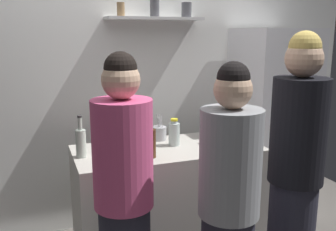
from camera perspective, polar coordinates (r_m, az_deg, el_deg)
name	(u,v)px	position (r m, az deg, el deg)	size (l,w,h in m)	color
back_wall_assembly	(114,84)	(3.39, -8.22, 4.82)	(4.80, 0.32, 2.60)	white
refrigerator	(271,125)	(3.67, 15.34, -1.45)	(0.64, 0.65, 1.78)	white
counter	(168,202)	(3.02, 0.00, -13.02)	(1.41, 0.65, 0.89)	#B7B2A8
baking_pan	(227,142)	(2.95, 9.00, -4.00)	(0.34, 0.24, 0.05)	gray
utensil_holder	(159,133)	(3.05, -1.34, -2.68)	(0.12, 0.12, 0.22)	#B2B2B7
wine_bottle_pale_glass	(81,142)	(2.68, -13.10, -3.93)	(0.07, 0.07, 0.30)	#B2BFB2
wine_bottle_amber_glass	(151,142)	(2.61, -2.62, -4.06)	(0.07, 0.07, 0.29)	#472814
water_bottle_plastic	(174,133)	(2.89, 0.94, -2.74)	(0.09, 0.09, 0.21)	silver
person_pink_top	(124,199)	(2.21, -6.71, -12.49)	(0.34, 0.34, 1.65)	#262633
person_grey_hoodie	(229,208)	(2.18, 9.19, -13.75)	(0.34, 0.34, 1.60)	#262633
person_blonde	(295,173)	(2.52, 18.77, -8.34)	(0.34, 0.34, 1.76)	#262633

